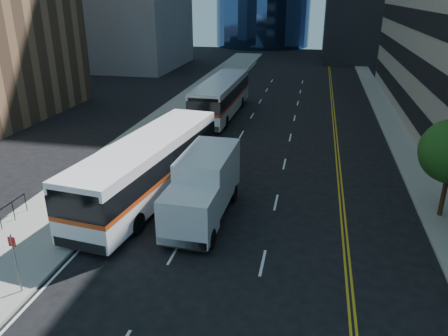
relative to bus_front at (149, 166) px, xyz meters
name	(u,v)px	position (x,y,z in m)	size (l,w,h in m)	color
ground	(244,290)	(6.60, -7.34, -1.88)	(160.00, 160.00, 0.00)	black
sidewalk_west	(178,114)	(-3.90, 17.66, -1.80)	(5.00, 90.00, 0.15)	gray
sidewalk_east	(392,125)	(15.60, 17.66, -1.80)	(2.00, 90.00, 0.15)	gray
bus_front	(149,166)	(0.00, 0.00, 0.00)	(4.51, 13.59, 3.44)	white
bus_rear	(221,96)	(0.21, 18.18, -0.04)	(3.06, 13.08, 3.36)	silver
box_truck	(204,187)	(3.60, -1.89, -0.11)	(2.58, 7.04, 3.34)	silver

